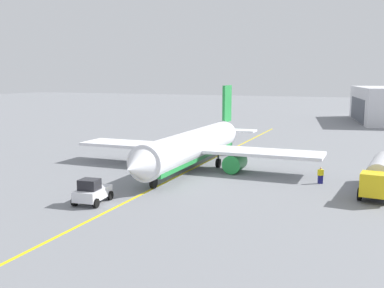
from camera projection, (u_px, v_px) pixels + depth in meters
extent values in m
plane|color=slate|center=(192.00, 169.00, 53.44)|extent=(400.00, 400.00, 0.00)
cylinder|color=white|center=(192.00, 146.00, 53.03)|extent=(24.12, 4.19, 3.58)
cube|color=#238C3D|center=(192.00, 154.00, 53.17)|extent=(22.77, 3.51, 1.00)
cone|color=white|center=(136.00, 167.00, 40.79)|extent=(3.42, 3.52, 3.44)
cone|color=white|center=(228.00, 130.00, 65.83)|extent=(4.75, 3.16, 3.05)
cube|color=#238C3D|center=(227.00, 104.00, 64.65)|extent=(3.21, 0.44, 5.20)
cube|color=white|center=(227.00, 130.00, 65.21)|extent=(2.61, 8.46, 0.24)
cube|color=white|center=(195.00, 148.00, 54.01)|extent=(5.55, 29.98, 0.36)
cylinder|color=#238C3D|center=(235.00, 163.00, 51.53)|extent=(3.25, 2.18, 2.10)
cylinder|color=#238C3D|center=(153.00, 157.00, 55.40)|extent=(3.25, 2.18, 2.10)
cylinder|color=#4C4C51|center=(153.00, 177.00, 44.09)|extent=(0.24, 0.24, 1.17)
cylinder|color=black|center=(154.00, 183.00, 44.18)|extent=(1.11, 0.43, 1.10)
cylinder|color=#4C4C51|center=(218.00, 158.00, 54.14)|extent=(0.24, 0.24, 1.17)
cylinder|color=black|center=(218.00, 163.00, 54.23)|extent=(1.11, 0.43, 1.10)
cylinder|color=#4C4C51|center=(179.00, 155.00, 56.07)|extent=(0.24, 0.24, 1.17)
cylinder|color=black|center=(179.00, 160.00, 56.16)|extent=(1.11, 0.43, 1.10)
cube|color=#2D2D33|center=(380.00, 183.00, 43.33)|extent=(10.80, 3.18, 0.30)
cube|color=yellow|center=(375.00, 185.00, 38.85)|extent=(2.15, 2.52, 2.00)
cube|color=black|center=(374.00, 182.00, 38.00)|extent=(0.29, 2.01, 0.90)
cylinder|color=silver|center=(381.00, 169.00, 43.67)|extent=(8.00, 2.80, 2.30)
cylinder|color=black|center=(360.00, 194.00, 39.93)|extent=(1.12, 0.42, 1.10)
cylinder|color=black|center=(369.00, 178.00, 46.34)|extent=(1.12, 0.42, 1.10)
cube|color=silver|center=(93.00, 193.00, 39.07)|extent=(3.82, 2.42, 0.90)
cube|color=black|center=(89.00, 184.00, 38.47)|extent=(1.58, 1.76, 0.90)
cylinder|color=black|center=(90.00, 194.00, 40.65)|extent=(0.83, 0.40, 0.80)
cylinder|color=black|center=(110.00, 195.00, 40.09)|extent=(0.83, 0.40, 0.80)
cylinder|color=black|center=(75.00, 201.00, 38.19)|extent=(0.83, 0.40, 0.80)
cylinder|color=black|center=(96.00, 203.00, 37.63)|extent=(0.83, 0.40, 0.80)
cube|color=navy|center=(320.00, 179.00, 46.18)|extent=(0.52, 0.54, 0.85)
cube|color=yellow|center=(321.00, 173.00, 46.07)|extent=(0.59, 0.63, 0.60)
sphere|color=tan|center=(321.00, 168.00, 46.01)|extent=(0.24, 0.24, 0.24)
cone|color=#F2590F|center=(95.00, 185.00, 44.26)|extent=(0.61, 0.61, 0.68)
cube|color=#4C515B|center=(357.00, 109.00, 109.78)|extent=(20.81, 4.27, 5.48)
cube|color=yellow|center=(192.00, 169.00, 53.44)|extent=(89.41, 2.55, 0.01)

